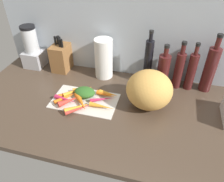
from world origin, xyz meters
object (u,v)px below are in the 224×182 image
at_px(cutting_board, 85,100).
at_px(carrot_10, 73,92).
at_px(carrot_1, 102,99).
at_px(bottle_4, 210,69).
at_px(carrot_4, 102,106).
at_px(carrot_9, 68,97).
at_px(carrot_0, 109,94).
at_px(carrot_7, 66,99).
at_px(paper_towel_roll, 104,59).
at_px(bottle_0, 148,62).
at_px(bottle_2, 179,69).
at_px(carrot_2, 79,109).
at_px(carrot_12, 77,107).
at_px(carrot_3, 69,101).
at_px(carrot_5, 69,93).
at_px(bottle_3, 191,71).
at_px(carrot_6, 81,102).
at_px(bottle_1, 163,71).
at_px(carrot_8, 83,89).
at_px(knife_block, 61,57).
at_px(carrot_11, 106,95).
at_px(blender_appliance, 33,50).
at_px(winter_squash, 149,90).

distance_m(cutting_board, carrot_10, 0.10).
relative_size(cutting_board, carrot_1, 2.75).
bearing_deg(carrot_10, bottle_4, 19.00).
xyz_separation_m(carrot_4, carrot_9, (-0.22, 0.03, -0.00)).
relative_size(carrot_0, carrot_7, 0.82).
relative_size(paper_towel_roll, bottle_0, 0.75).
bearing_deg(carrot_10, bottle_2, 22.77).
bearing_deg(carrot_2, carrot_12, 166.49).
bearing_deg(carrot_0, carrot_3, -148.13).
height_order(carrot_5, bottle_0, bottle_0).
xyz_separation_m(carrot_5, bottle_4, (0.78, 0.28, 0.13)).
bearing_deg(bottle_4, bottle_3, -173.37).
height_order(carrot_6, bottle_4, bottle_4).
xyz_separation_m(carrot_7, bottle_1, (0.51, 0.30, 0.09)).
relative_size(carrot_8, knife_block, 0.51).
bearing_deg(knife_block, carrot_11, -30.96).
bearing_deg(carrot_4, bottle_4, 31.63).
xyz_separation_m(carrot_6, carrot_12, (-0.01, -0.05, -0.00)).
relative_size(cutting_board, bottle_0, 1.08).
distance_m(carrot_4, carrot_5, 0.23).
bearing_deg(carrot_8, bottle_0, 29.22).
bearing_deg(knife_block, carrot_9, -60.38).
xyz_separation_m(blender_appliance, paper_towel_roll, (0.51, -0.00, 0.00)).
relative_size(carrot_1, bottle_4, 0.38).
xyz_separation_m(carrot_3, carrot_8, (0.03, 0.13, -0.00)).
xyz_separation_m(carrot_2, carrot_6, (-0.01, 0.05, 0.01)).
bearing_deg(knife_block, bottle_3, -0.25).
bearing_deg(carrot_4, bottle_2, 40.43).
bearing_deg(carrot_5, bottle_3, 21.51).
bearing_deg(bottle_2, winter_squash, -122.50).
distance_m(carrot_12, paper_towel_roll, 0.39).
bearing_deg(bottle_3, cutting_board, -153.19).
bearing_deg(bottle_3, carrot_7, -154.05).
xyz_separation_m(carrot_1, carrot_5, (-0.21, 0.00, 0.00)).
bearing_deg(carrot_4, paper_towel_roll, 104.49).
xyz_separation_m(carrot_5, knife_block, (-0.17, 0.27, 0.07)).
relative_size(carrot_6, knife_block, 0.60).
distance_m(carrot_11, knife_block, 0.45).
height_order(cutting_board, winter_squash, winter_squash).
relative_size(carrot_2, carrot_11, 1.34).
height_order(carrot_1, bottle_4, bottle_4).
height_order(carrot_3, carrot_7, carrot_3).
xyz_separation_m(carrot_3, blender_appliance, (-0.41, 0.34, 0.10)).
distance_m(carrot_4, carrot_6, 0.12).
relative_size(carrot_5, blender_appliance, 0.54).
relative_size(blender_appliance, bottle_3, 0.98).
xyz_separation_m(carrot_5, carrot_11, (0.22, 0.04, 0.00)).
distance_m(cutting_board, bottle_3, 0.65).
distance_m(carrot_7, knife_block, 0.38).
relative_size(carrot_4, bottle_4, 0.39).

